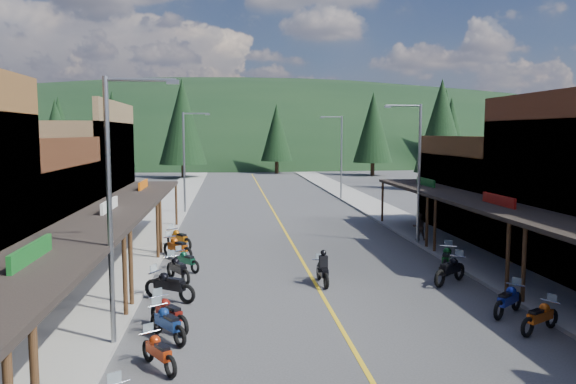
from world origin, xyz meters
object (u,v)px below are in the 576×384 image
object	(u,v)px
bike_west_7	(169,284)
bike_east_6	(508,299)
pine_2	(183,122)
bike_west_9	(186,260)
shop_west_3	(54,182)
pine_5	(446,124)
bike_east_7	(450,269)
rider_on_bike	(323,270)
streetlight_2	(417,167)
pine_11	(441,126)
shop_east_3	(502,194)
pine_8	(56,137)
pine_9	(451,133)
streetlight_1	(186,158)
bike_west_11	(179,238)
pine_7	(59,128)
streetlight_3	(340,153)
pine_1	(100,128)
pedestrian_east_b	(419,227)
bike_east_5	(540,316)
bike_west_5	(168,322)
pine_4	(373,127)
pine_10	(113,130)
pine_3	(277,132)
pine_6	(535,132)
streetlight_0	(114,199)
bike_west_10	(178,246)
bike_east_8	(447,258)
bike_west_8	(178,268)

from	to	relation	value
bike_west_7	bike_east_6	world-z (taller)	bike_west_7
pine_2	bike_west_9	size ratio (longest dim) A/B	7.45
shop_west_3	bike_west_7	bearing A→B (deg)	-58.35
pine_2	pine_5	world-z (taller)	same
bike_east_7	rider_on_bike	xyz separation A→B (m)	(-5.39, 0.48, -0.04)
streetlight_2	pine_11	world-z (taller)	pine_11
pine_11	shop_east_3	bearing A→B (deg)	-103.17
pine_8	pine_9	bearing A→B (deg)	6.20
pine_9	streetlight_1	bearing A→B (deg)	-143.38
streetlight_2	bike_west_11	bearing A→B (deg)	178.78
pine_2	pine_7	bearing A→B (deg)	140.71
streetlight_3	bike_west_7	bearing A→B (deg)	-112.23
pine_7	bike_east_7	bearing A→B (deg)	-63.71
pine_1	pedestrian_east_b	size ratio (longest dim) A/B	7.85
streetlight_2	bike_west_11	xyz separation A→B (m)	(-13.34, 0.28, -3.83)
bike_west_7	pine_9	bearing A→B (deg)	-0.24
pine_1	bike_east_6	xyz separation A→B (m)	(30.08, -74.45, -6.64)
shop_east_3	bike_east_5	distance (m)	19.16
pedestrian_east_b	pine_1	bearing A→B (deg)	-62.22
pine_8	bike_west_5	distance (m)	48.81
pine_2	bike_east_6	xyz separation A→B (m)	(16.08, -62.45, -7.39)
shop_east_3	pine_9	distance (m)	35.43
pine_4	pine_10	bearing A→B (deg)	-164.48
pedestrian_east_b	shop_east_3	bearing A→B (deg)	-156.66
pine_9	pine_3	bearing A→B (deg)	133.60
pine_1	bike_west_9	size ratio (longest dim) A/B	6.65
streetlight_1	pine_8	world-z (taller)	pine_8
streetlight_1	pine_6	bearing A→B (deg)	38.42
pine_3	bike_west_5	xyz separation A→B (m)	(-9.55, -71.64, -5.89)
streetlight_0	pine_8	world-z (taller)	pine_8
streetlight_0	bike_east_7	distance (m)	14.38
pine_9	bike_east_5	size ratio (longest dim) A/B	5.45
pine_6	bike_west_10	distance (m)	78.47
bike_west_11	bike_east_8	size ratio (longest dim) A/B	0.96
bike_west_11	bike_east_6	size ratio (longest dim) A/B	1.06
pine_4	bike_east_7	distance (m)	61.86
bike_east_8	shop_west_3	bearing A→B (deg)	-178.40
pine_1	bike_east_5	distance (m)	82.27
rider_on_bike	bike_east_5	bearing A→B (deg)	-49.80
bike_west_9	bike_east_7	bearing A→B (deg)	-56.12
streetlight_3	bike_west_8	xyz separation A→B (m)	(-12.80, -28.64, -3.85)
pine_5	bike_east_8	size ratio (longest dim) A/B	6.05
pine_7	bike_west_7	bearing A→B (deg)	-71.39
bike_west_8	pine_2	bearing A→B (deg)	64.72
pine_3	pine_6	size ratio (longest dim) A/B	1.00
streetlight_1	bike_west_8	bearing A→B (deg)	-86.92
pine_5	bike_east_5	size ratio (longest dim) A/B	7.06
pine_4	pine_8	xyz separation A→B (m)	(-40.00, -20.00, -1.26)
streetlight_1	bike_west_9	size ratio (longest dim) A/B	4.26
streetlight_1	bike_east_8	size ratio (longest dim) A/B	3.46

